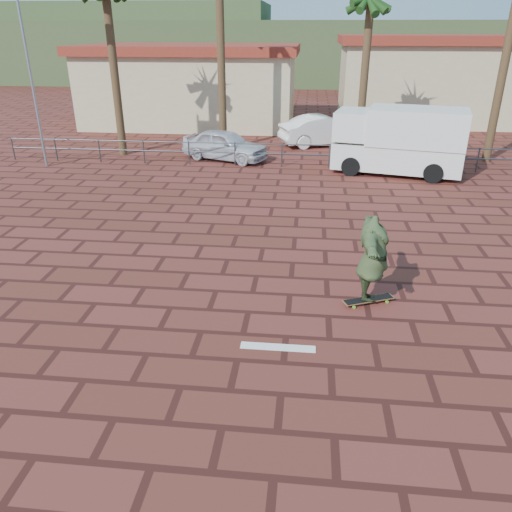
{
  "coord_description": "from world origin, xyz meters",
  "views": [
    {
      "loc": [
        1.1,
        -8.93,
        5.43
      ],
      "look_at": [
        0.05,
        1.08,
        0.8
      ],
      "focal_mm": 35.0,
      "sensor_mm": 36.0,
      "label": 1
    }
  ],
  "objects": [
    {
      "name": "skateboarder",
      "position": [
        2.53,
        0.63,
        1.06
      ],
      "size": [
        0.79,
        2.38,
        1.9
      ],
      "primitive_type": "imported",
      "rotation": [
        0.0,
        0.0,
        1.5
      ],
      "color": "#354625",
      "rests_on": "longboard"
    },
    {
      "name": "car_silver",
      "position": [
        -2.59,
        13.0,
        0.66
      ],
      "size": [
        4.18,
        2.86,
        1.32
      ],
      "primitive_type": "imported",
      "rotation": [
        0.0,
        0.0,
        1.2
      ],
      "color": "silver",
      "rests_on": "ground"
    },
    {
      "name": "hill_back",
      "position": [
        -22.0,
        56.0,
        4.0
      ],
      "size": [
        35.0,
        14.0,
        8.0
      ],
      "primitive_type": "cube",
      "color": "#384C28",
      "rests_on": "ground"
    },
    {
      "name": "palm_center",
      "position": [
        3.5,
        15.5,
        6.36
      ],
      "size": [
        2.4,
        2.4,
        7.75
      ],
      "color": "brown",
      "rests_on": "ground"
    },
    {
      "name": "longboard",
      "position": [
        2.53,
        0.63,
        0.09
      ],
      "size": [
        1.14,
        0.67,
        0.11
      ],
      "rotation": [
        0.0,
        0.0,
        0.4
      ],
      "color": "olive",
      "rests_on": "ground"
    },
    {
      "name": "ground",
      "position": [
        0.0,
        0.0,
        0.0
      ],
      "size": [
        120.0,
        120.0,
        0.0
      ],
      "primitive_type": "plane",
      "color": "maroon",
      "rests_on": "ground"
    },
    {
      "name": "hill_front",
      "position": [
        0.0,
        50.0,
        3.0
      ],
      "size": [
        70.0,
        18.0,
        6.0
      ],
      "primitive_type": "cube",
      "color": "#384C28",
      "rests_on": "ground"
    },
    {
      "name": "guardrail",
      "position": [
        0.0,
        12.0,
        0.68
      ],
      "size": [
        24.06,
        0.06,
        1.0
      ],
      "color": "#47494F",
      "rests_on": "ground"
    },
    {
      "name": "campervan",
      "position": [
        4.69,
        11.49,
        1.36
      ],
      "size": [
        5.32,
        3.14,
        2.58
      ],
      "rotation": [
        0.0,
        0.0,
        -0.22
      ],
      "color": "white",
      "rests_on": "ground"
    },
    {
      "name": "building_west",
      "position": [
        -6.0,
        22.0,
        2.28
      ],
      "size": [
        12.6,
        7.6,
        4.5
      ],
      "color": "beige",
      "rests_on": "ground"
    },
    {
      "name": "car_white",
      "position": [
        1.87,
        16.5,
        0.73
      ],
      "size": [
        4.69,
        3.07,
        1.46
      ],
      "primitive_type": "imported",
      "rotation": [
        0.0,
        0.0,
        1.95
      ],
      "color": "white",
      "rests_on": "ground"
    },
    {
      "name": "flagpole",
      "position": [
        -9.87,
        11.0,
        4.64
      ],
      "size": [
        1.3,
        0.1,
        8.0
      ],
      "color": "gray",
      "rests_on": "ground"
    },
    {
      "name": "building_east",
      "position": [
        8.0,
        24.0,
        2.54
      ],
      "size": [
        10.6,
        6.6,
        5.0
      ],
      "color": "beige",
      "rests_on": "ground"
    },
    {
      "name": "paint_stripe",
      "position": [
        0.7,
        -1.2,
        0.0
      ],
      "size": [
        1.4,
        0.22,
        0.01
      ],
      "primitive_type": "cube",
      "color": "white",
      "rests_on": "ground"
    }
  ]
}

